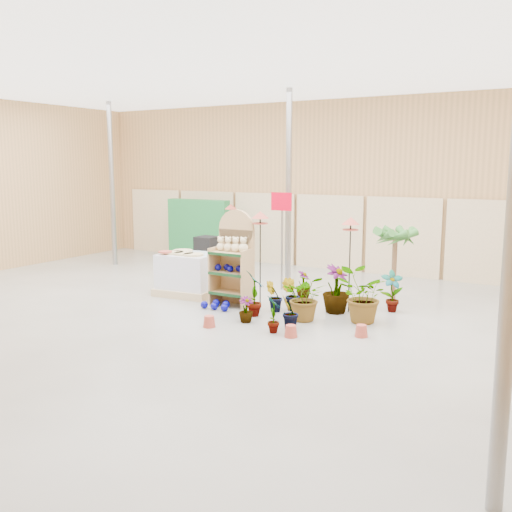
{
  "coord_description": "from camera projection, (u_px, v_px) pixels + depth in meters",
  "views": [
    {
      "loc": [
        5.97,
        -8.23,
        2.84
      ],
      "look_at": [
        0.3,
        1.5,
        1.0
      ],
      "focal_mm": 40.0,
      "sensor_mm": 36.0,
      "label": 1
    }
  ],
  "objects": [
    {
      "name": "potted_plant_10",
      "position": [
        361.0,
        296.0,
        10.18
      ],
      "size": [
        1.11,
        1.04,
        0.98
      ],
      "primitive_type": "imported",
      "rotation": [
        0.0,
        0.0,
        3.53
      ],
      "color": "#31702A",
      "rests_on": "ground"
    },
    {
      "name": "potted_plant_8",
      "position": [
        274.0,
        314.0,
        9.59
      ],
      "size": [
        0.41,
        0.41,
        0.66
      ],
      "primitive_type": "imported",
      "rotation": [
        0.0,
        0.0,
        2.39
      ],
      "color": "#31702A",
      "rests_on": "ground"
    },
    {
      "name": "bird_table_front",
      "position": [
        260.0,
        218.0,
        11.1
      ],
      "size": [
        0.34,
        0.34,
        1.92
      ],
      "color": "black",
      "rests_on": "ground"
    },
    {
      "name": "potted_plant_4",
      "position": [
        392.0,
        291.0,
        10.95
      ],
      "size": [
        0.51,
        0.47,
        0.81
      ],
      "primitive_type": "imported",
      "rotation": [
        0.0,
        0.0,
        0.55
      ],
      "color": "#31702A",
      "rests_on": "ground"
    },
    {
      "name": "teddy_bears",
      "position": [
        233.0,
        245.0,
        11.34
      ],
      "size": [
        0.71,
        0.19,
        0.3
      ],
      "color": "#F6E3B1",
      "rests_on": "display_shelf"
    },
    {
      "name": "offer_sign",
      "position": [
        282.0,
        221.0,
        12.68
      ],
      "size": [
        0.5,
        0.08,
        2.2
      ],
      "color": "gray",
      "rests_on": "ground"
    },
    {
      "name": "potted_plant_0",
      "position": [
        255.0,
        293.0,
        10.62
      ],
      "size": [
        0.54,
        0.56,
        0.88
      ],
      "primitive_type": "imported",
      "rotation": [
        0.0,
        0.0,
        2.27
      ],
      "color": "#31702A",
      "rests_on": "ground"
    },
    {
      "name": "potted_plant_9",
      "position": [
        289.0,
        312.0,
        9.76
      ],
      "size": [
        0.28,
        0.35,
        0.63
      ],
      "primitive_type": "imported",
      "rotation": [
        0.0,
        0.0,
        4.71
      ],
      "color": "#31702A",
      "rests_on": "ground"
    },
    {
      "name": "trellis_stock",
      "position": [
        199.0,
        230.0,
        16.62
      ],
      "size": [
        2.0,
        0.3,
        1.8
      ],
      "primitive_type": "cube",
      "color": "#1E7237",
      "rests_on": "ground"
    },
    {
      "name": "display_shelf",
      "position": [
        234.0,
        262.0,
        11.48
      ],
      "size": [
        0.81,
        0.51,
        1.93
      ],
      "rotation": [
        0.0,
        0.0,
        0.01
      ],
      "color": "tan",
      "rests_on": "ground"
    },
    {
      "name": "potted_plant_2",
      "position": [
        306.0,
        297.0,
        10.34
      ],
      "size": [
        0.95,
        0.89,
        0.87
      ],
      "primitive_type": "imported",
      "rotation": [
        0.0,
        0.0,
        0.32
      ],
      "color": "#31702A",
      "rests_on": "ground"
    },
    {
      "name": "potted_plant_11",
      "position": [
        303.0,
        284.0,
        12.1
      ],
      "size": [
        0.39,
        0.39,
        0.59
      ],
      "primitive_type": "imported",
      "rotation": [
        0.0,
        0.0,
        1.79
      ],
      "color": "#31702A",
      "rests_on": "ground"
    },
    {
      "name": "bird_table_back",
      "position": [
        231.0,
        209.0,
        15.24
      ],
      "size": [
        0.34,
        0.34,
        1.76
      ],
      "color": "black",
      "rests_on": "ground"
    },
    {
      "name": "potted_plant_7",
      "position": [
        246.0,
        310.0,
        10.26
      ],
      "size": [
        0.37,
        0.37,
        0.47
      ],
      "primitive_type": "imported",
      "rotation": [
        0.0,
        0.0,
        0.87
      ],
      "color": "#31702A",
      "rests_on": "ground"
    },
    {
      "name": "potted_plant_5",
      "position": [
        291.0,
        294.0,
        11.09
      ],
      "size": [
        0.41,
        0.37,
        0.63
      ],
      "primitive_type": "imported",
      "rotation": [
        0.0,
        0.0,
        3.44
      ],
      "color": "#31702A",
      "rests_on": "ground"
    },
    {
      "name": "gazing_balls_floor",
      "position": [
        217.0,
        305.0,
        11.21
      ],
      "size": [
        0.63,
        0.39,
        0.15
      ],
      "color": "#070682",
      "rests_on": "ground"
    },
    {
      "name": "potted_plant_1",
      "position": [
        274.0,
        296.0,
        10.96
      ],
      "size": [
        0.41,
        0.43,
        0.61
      ],
      "primitive_type": "imported",
      "rotation": [
        0.0,
        0.0,
        4.1
      ],
      "color": "#31702A",
      "rests_on": "ground"
    },
    {
      "name": "gazing_balls_shelf",
      "position": [
        231.0,
        268.0,
        11.4
      ],
      "size": [
        0.71,
        0.24,
        0.13
      ],
      "color": "#070682",
      "rests_on": "display_shelf"
    },
    {
      "name": "potted_plant_3",
      "position": [
        336.0,
        289.0,
        10.89
      ],
      "size": [
        0.57,
        0.57,
        0.92
      ],
      "primitive_type": "imported",
      "rotation": [
        0.0,
        0.0,
        1.46
      ],
      "color": "#31702A",
      "rests_on": "ground"
    },
    {
      "name": "charcoal_planters",
      "position": [
        204.0,
        259.0,
        14.6
      ],
      "size": [
        0.8,
        0.5,
        1.0
      ],
      "color": "black",
      "rests_on": "ground"
    },
    {
      "name": "palm",
      "position": [
        395.0,
        235.0,
        11.41
      ],
      "size": [
        0.7,
        0.7,
        1.67
      ],
      "color": "brown",
      "rests_on": "ground"
    },
    {
      "name": "pallet_stack",
      "position": [
        188.0,
        274.0,
        12.42
      ],
      "size": [
        1.36,
        1.17,
        0.94
      ],
      "rotation": [
        0.0,
        0.0,
        0.09
      ],
      "color": "tan",
      "rests_on": "ground"
    },
    {
      "name": "bird_table_right",
      "position": [
        351.0,
        224.0,
        10.72
      ],
      "size": [
        0.34,
        0.34,
        1.84
      ],
      "color": "black",
      "rests_on": "ground"
    },
    {
      "name": "room",
      "position": [
        227.0,
        196.0,
        10.87
      ],
      "size": [
        15.2,
        12.1,
        4.7
      ],
      "color": "gray",
      "rests_on": "ground"
    }
  ]
}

